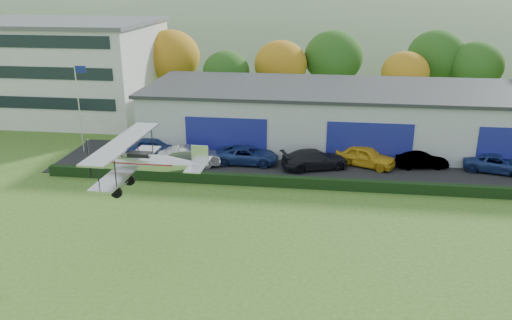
# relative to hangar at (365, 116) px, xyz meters

# --- Properties ---
(apron) EXTENTS (48.00, 9.00, 0.05)m
(apron) POSITION_rel_hangar_xyz_m (-2.00, -6.98, -2.63)
(apron) COLOR black
(apron) RESTS_ON ground
(hedge) EXTENTS (46.00, 0.60, 0.80)m
(hedge) POSITION_rel_hangar_xyz_m (-2.00, -11.78, -2.26)
(hedge) COLOR black
(hedge) RESTS_ON ground
(hangar) EXTENTS (40.60, 12.60, 5.30)m
(hangar) POSITION_rel_hangar_xyz_m (0.00, 0.00, 0.00)
(hangar) COLOR #B2B7BC
(hangar) RESTS_ON ground
(office_block) EXTENTS (20.60, 15.60, 10.40)m
(office_block) POSITION_rel_hangar_xyz_m (-33.00, 7.02, 2.56)
(office_block) COLOR silver
(office_block) RESTS_ON ground
(flagpole) EXTENTS (1.05, 0.10, 8.00)m
(flagpole) POSITION_rel_hangar_xyz_m (-24.88, -5.98, 2.13)
(flagpole) COLOR silver
(flagpole) RESTS_ON ground
(tree_belt) EXTENTS (75.70, 13.22, 10.12)m
(tree_belt) POSITION_rel_hangar_xyz_m (-4.15, 12.64, 2.95)
(tree_belt) COLOR #3D2614
(tree_belt) RESTS_ON ground
(distant_hills) EXTENTS (430.00, 196.00, 56.00)m
(distant_hills) POSITION_rel_hangar_xyz_m (-9.38, 112.02, -15.70)
(distant_hills) COLOR #4C6642
(distant_hills) RESTS_ON ground
(car_0) EXTENTS (4.90, 2.38, 1.61)m
(car_0) POSITION_rel_hangar_xyz_m (-18.35, -6.31, -1.80)
(car_0) COLOR navy
(car_0) RESTS_ON apron
(car_1) EXTENTS (5.38, 3.17, 1.68)m
(car_1) POSITION_rel_hangar_xyz_m (-14.63, -8.57, -1.77)
(car_1) COLOR silver
(car_1) RESTS_ON apron
(car_2) EXTENTS (5.17, 2.39, 1.43)m
(car_2) POSITION_rel_hangar_xyz_m (-9.98, -7.20, -1.89)
(car_2) COLOR navy
(car_2) RESTS_ON apron
(car_3) EXTENTS (5.86, 3.94, 1.58)m
(car_3) POSITION_rel_hangar_xyz_m (-4.39, -7.67, -1.82)
(car_3) COLOR black
(car_3) RESTS_ON apron
(car_4) EXTENTS (5.26, 3.76, 1.66)m
(car_4) POSITION_rel_hangar_xyz_m (-0.26, -6.47, -1.77)
(car_4) COLOR gold
(car_4) RESTS_ON apron
(car_5) EXTENTS (4.29, 2.08, 1.35)m
(car_5) POSITION_rel_hangar_xyz_m (4.28, -6.30, -1.93)
(car_5) COLOR gray
(car_5) RESTS_ON apron
(car_6) EXTENTS (5.50, 3.46, 1.41)m
(car_6) POSITION_rel_hangar_xyz_m (10.07, -6.44, -1.90)
(car_6) COLOR navy
(car_6) RESTS_ON apron
(biplane) EXTENTS (6.67, 7.59, 2.86)m
(biplane) POSITION_rel_hangar_xyz_m (-13.28, -22.71, 2.92)
(biplane) COLOR silver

